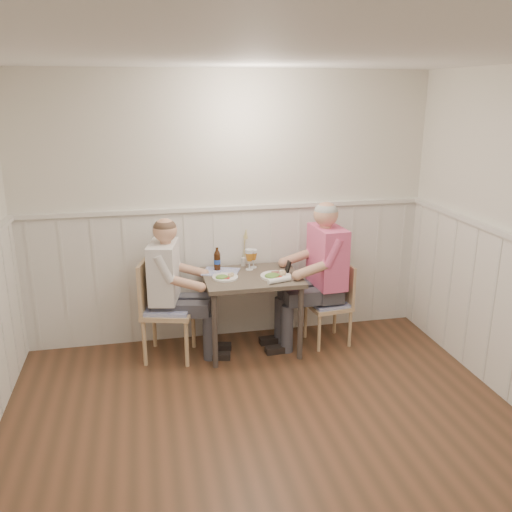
{
  "coord_description": "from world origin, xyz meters",
  "views": [
    {
      "loc": [
        -0.81,
        -2.85,
        2.4
      ],
      "look_at": [
        0.15,
        1.64,
        1.0
      ],
      "focal_mm": 38.0,
      "sensor_mm": 36.0,
      "label": 1
    }
  ],
  "objects_px": {
    "chair_right": "(333,300)",
    "grass_vase": "(243,249)",
    "dining_table": "(252,286)",
    "diner_cream": "(170,299)",
    "chair_left": "(162,305)",
    "beer_bottle": "(217,260)",
    "man_in_pink": "(322,285)"
  },
  "relations": [
    {
      "from": "chair_right",
      "to": "man_in_pink",
      "type": "distance_m",
      "value": 0.2
    },
    {
      "from": "dining_table",
      "to": "chair_right",
      "type": "height_order",
      "value": "chair_right"
    },
    {
      "from": "dining_table",
      "to": "diner_cream",
      "type": "relative_size",
      "value": 0.66
    },
    {
      "from": "chair_left",
      "to": "diner_cream",
      "type": "bearing_deg",
      "value": 13.47
    },
    {
      "from": "man_in_pink",
      "to": "grass_vase",
      "type": "bearing_deg",
      "value": 156.76
    },
    {
      "from": "man_in_pink",
      "to": "beer_bottle",
      "type": "relative_size",
      "value": 6.37
    },
    {
      "from": "dining_table",
      "to": "chair_right",
      "type": "xyz_separation_m",
      "value": [
        0.81,
        -0.01,
        -0.21
      ]
    },
    {
      "from": "dining_table",
      "to": "chair_left",
      "type": "bearing_deg",
      "value": 178.74
    },
    {
      "from": "grass_vase",
      "to": "diner_cream",
      "type": "bearing_deg",
      "value": -160.12
    },
    {
      "from": "chair_right",
      "to": "beer_bottle",
      "type": "relative_size",
      "value": 3.58
    },
    {
      "from": "beer_bottle",
      "to": "grass_vase",
      "type": "height_order",
      "value": "grass_vase"
    },
    {
      "from": "man_in_pink",
      "to": "diner_cream",
      "type": "xyz_separation_m",
      "value": [
        -1.46,
        0.04,
        -0.04
      ]
    },
    {
      "from": "dining_table",
      "to": "grass_vase",
      "type": "bearing_deg",
      "value": 93.84
    },
    {
      "from": "chair_right",
      "to": "grass_vase",
      "type": "relative_size",
      "value": 2.08
    },
    {
      "from": "chair_left",
      "to": "diner_cream",
      "type": "relative_size",
      "value": 0.7
    },
    {
      "from": "man_in_pink",
      "to": "dining_table",
      "type": "bearing_deg",
      "value": 179.82
    },
    {
      "from": "dining_table",
      "to": "chair_right",
      "type": "relative_size",
      "value": 1.1
    },
    {
      "from": "chair_right",
      "to": "diner_cream",
      "type": "height_order",
      "value": "diner_cream"
    },
    {
      "from": "dining_table",
      "to": "man_in_pink",
      "type": "relative_size",
      "value": 0.62
    },
    {
      "from": "chair_right",
      "to": "diner_cream",
      "type": "distance_m",
      "value": 1.58
    },
    {
      "from": "diner_cream",
      "to": "beer_bottle",
      "type": "distance_m",
      "value": 0.58
    },
    {
      "from": "chair_left",
      "to": "man_in_pink",
      "type": "bearing_deg",
      "value": -0.77
    },
    {
      "from": "diner_cream",
      "to": "grass_vase",
      "type": "xyz_separation_m",
      "value": [
        0.74,
        0.27,
        0.36
      ]
    },
    {
      "from": "man_in_pink",
      "to": "diner_cream",
      "type": "height_order",
      "value": "man_in_pink"
    },
    {
      "from": "beer_bottle",
      "to": "grass_vase",
      "type": "distance_m",
      "value": 0.29
    },
    {
      "from": "diner_cream",
      "to": "beer_bottle",
      "type": "height_order",
      "value": "diner_cream"
    },
    {
      "from": "beer_bottle",
      "to": "chair_left",
      "type": "bearing_deg",
      "value": -159.91
    },
    {
      "from": "chair_right",
      "to": "man_in_pink",
      "type": "xyz_separation_m",
      "value": [
        -0.11,
        0.01,
        0.17
      ]
    },
    {
      "from": "chair_right",
      "to": "chair_left",
      "type": "xyz_separation_m",
      "value": [
        -1.65,
        0.03,
        0.07
      ]
    },
    {
      "from": "beer_bottle",
      "to": "dining_table",
      "type": "bearing_deg",
      "value": -36.97
    },
    {
      "from": "chair_right",
      "to": "chair_left",
      "type": "height_order",
      "value": "chair_left"
    },
    {
      "from": "man_in_pink",
      "to": "grass_vase",
      "type": "xyz_separation_m",
      "value": [
        -0.72,
        0.31,
        0.32
      ]
    }
  ]
}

